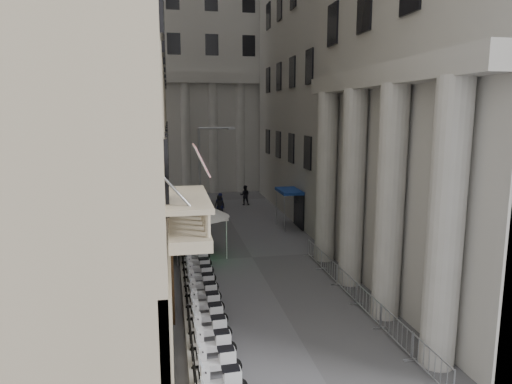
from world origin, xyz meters
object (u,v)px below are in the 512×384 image
(info_kiosk, at_px, (202,245))
(pedestrian_b, at_px, (245,195))
(pedestrian_a, at_px, (220,204))
(security_tent, at_px, (201,210))
(street_lamp, at_px, (204,176))

(info_kiosk, height_order, pedestrian_b, pedestrian_b)
(pedestrian_a, bearing_deg, security_tent, 65.31)
(street_lamp, distance_m, pedestrian_b, 14.12)
(street_lamp, height_order, info_kiosk, street_lamp)
(street_lamp, xyz_separation_m, pedestrian_a, (1.97, 8.65, -3.70))
(security_tent, xyz_separation_m, pedestrian_b, (5.27, 15.48, -2.02))
(pedestrian_a, relative_size, pedestrian_b, 1.03)
(security_tent, relative_size, pedestrian_a, 2.22)
(security_tent, xyz_separation_m, info_kiosk, (-0.08, -0.78, -2.05))
(security_tent, height_order, street_lamp, street_lamp)
(security_tent, height_order, pedestrian_b, security_tent)
(street_lamp, relative_size, info_kiosk, 4.30)
(info_kiosk, xyz_separation_m, pedestrian_a, (2.46, 12.18, 0.06))
(security_tent, height_order, info_kiosk, security_tent)
(security_tent, bearing_deg, pedestrian_b, 71.20)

